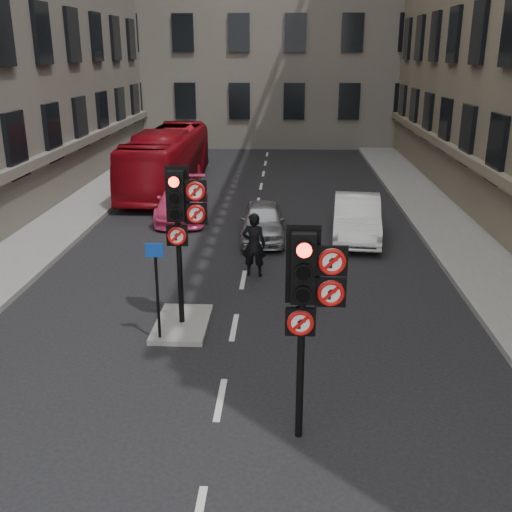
# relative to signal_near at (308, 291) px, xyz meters

# --- Properties ---
(ground) EXTENTS (120.00, 120.00, 0.00)m
(ground) POSITION_rel_signal_near_xyz_m (-1.49, -0.99, -2.58)
(ground) COLOR black
(ground) RESTS_ON ground
(pavement_left) EXTENTS (3.00, 50.00, 0.16)m
(pavement_left) POSITION_rel_signal_near_xyz_m (-8.69, 11.01, -2.50)
(pavement_left) COLOR gray
(pavement_left) RESTS_ON ground
(pavement_right) EXTENTS (3.00, 50.00, 0.16)m
(pavement_right) POSITION_rel_signal_near_xyz_m (5.71, 11.01, -2.50)
(pavement_right) COLOR gray
(pavement_right) RESTS_ON ground
(centre_island) EXTENTS (1.20, 2.00, 0.12)m
(centre_island) POSITION_rel_signal_near_xyz_m (-2.69, 4.01, -2.52)
(centre_island) COLOR gray
(centre_island) RESTS_ON ground
(signal_near) EXTENTS (0.91, 0.40, 3.58)m
(signal_near) POSITION_rel_signal_near_xyz_m (0.00, 0.00, 0.00)
(signal_near) COLOR black
(signal_near) RESTS_ON ground
(signal_far) EXTENTS (0.91, 0.40, 3.58)m
(signal_far) POSITION_rel_signal_near_xyz_m (-2.60, 4.00, 0.12)
(signal_far) COLOR black
(signal_far) RESTS_ON centre_island
(car_silver) EXTENTS (1.58, 3.66, 1.23)m
(car_silver) POSITION_rel_signal_near_xyz_m (-1.10, 10.86, -1.97)
(car_silver) COLOR #A1A4A9
(car_silver) RESTS_ON ground
(car_white) EXTENTS (1.89, 4.42, 1.42)m
(car_white) POSITION_rel_signal_near_xyz_m (2.04, 11.08, -1.87)
(car_white) COLOR white
(car_white) RESTS_ON ground
(car_pink) EXTENTS (2.17, 4.58, 1.29)m
(car_pink) POSITION_rel_signal_near_xyz_m (-4.22, 13.42, -1.94)
(car_pink) COLOR #F04681
(car_pink) RESTS_ON ground
(bus_red) EXTENTS (2.52, 9.71, 2.69)m
(bus_red) POSITION_rel_signal_near_xyz_m (-5.70, 18.22, -1.24)
(bus_red) COLOR maroon
(bus_red) RESTS_ON ground
(motorcycle) EXTENTS (0.76, 1.83, 1.06)m
(motorcycle) POSITION_rel_signal_near_xyz_m (0.11, 5.01, -2.05)
(motorcycle) COLOR black
(motorcycle) RESTS_ON ground
(motorcyclist) EXTENTS (0.71, 0.50, 1.82)m
(motorcyclist) POSITION_rel_signal_near_xyz_m (-1.21, 7.36, -1.67)
(motorcyclist) COLOR black
(motorcyclist) RESTS_ON ground
(info_sign) EXTENTS (0.37, 0.12, 2.15)m
(info_sign) POSITION_rel_signal_near_xyz_m (-3.04, 3.19, -1.07)
(info_sign) COLOR black
(info_sign) RESTS_ON centre_island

